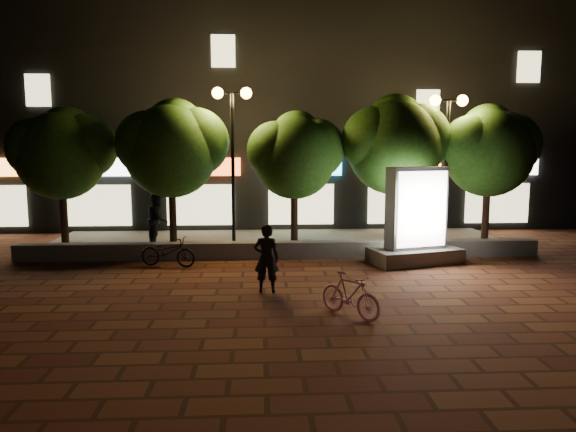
{
  "coord_description": "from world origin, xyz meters",
  "views": [
    {
      "loc": [
        -0.63,
        -11.96,
        3.46
      ],
      "look_at": [
        0.08,
        1.5,
        1.64
      ],
      "focal_mm": 32.99,
      "sensor_mm": 36.0,
      "label": 1
    }
  ],
  "objects": [
    {
      "name": "tree_right",
      "position": [
        3.86,
        5.46,
        3.57
      ],
      "size": [
        3.72,
        3.1,
        5.07
      ],
      "color": "#311D13",
      "rests_on": "sidewalk"
    },
    {
      "name": "building_block",
      "position": [
        -0.01,
        12.99,
        5.0
      ],
      "size": [
        28.0,
        8.12,
        11.3
      ],
      "color": "black",
      "rests_on": "ground"
    },
    {
      "name": "scooter_pink",
      "position": [
        1.17,
        -1.68,
        0.45
      ],
      "size": [
        1.3,
        1.41,
        0.9
      ],
      "primitive_type": "imported",
      "rotation": [
        0.0,
        0.0,
        0.71
      ],
      "color": "pink",
      "rests_on": "ground"
    },
    {
      "name": "pedestrian",
      "position": [
        -4.02,
        5.56,
        1.01
      ],
      "size": [
        0.71,
        0.91,
        1.86
      ],
      "primitive_type": "imported",
      "rotation": [
        0.0,
        0.0,
        1.56
      ],
      "color": "black",
      "rests_on": "sidewalk"
    },
    {
      "name": "tree_far_right",
      "position": [
        7.05,
        5.46,
        3.37
      ],
      "size": [
        3.48,
        2.9,
        4.76
      ],
      "color": "#311D13",
      "rests_on": "sidewalk"
    },
    {
      "name": "retaining_wall",
      "position": [
        0.0,
        4.0,
        0.25
      ],
      "size": [
        16.0,
        0.45,
        0.5
      ],
      "primitive_type": "cube",
      "color": "slate",
      "rests_on": "ground"
    },
    {
      "name": "tree_far_left",
      "position": [
        -6.95,
        5.46,
        3.29
      ],
      "size": [
        3.36,
        2.8,
        4.63
      ],
      "color": "#311D13",
      "rests_on": "sidewalk"
    },
    {
      "name": "tree_mid",
      "position": [
        0.55,
        5.46,
        3.22
      ],
      "size": [
        3.24,
        2.7,
        4.5
      ],
      "color": "#311D13",
      "rests_on": "sidewalk"
    },
    {
      "name": "tree_left",
      "position": [
        -3.45,
        5.46,
        3.44
      ],
      "size": [
        3.6,
        3.0,
        4.89
      ],
      "color": "#311D13",
      "rests_on": "sidewalk"
    },
    {
      "name": "ad_kiosk",
      "position": [
        3.91,
        3.1,
        1.14
      ],
      "size": [
        2.86,
        1.95,
        2.82
      ],
      "color": "slate",
      "rests_on": "ground"
    },
    {
      "name": "sidewalk",
      "position": [
        0.0,
        6.5,
        0.04
      ],
      "size": [
        16.0,
        5.0,
        0.08
      ],
      "primitive_type": "cube",
      "color": "slate",
      "rests_on": "ground"
    },
    {
      "name": "street_lamp_left",
      "position": [
        -1.5,
        5.2,
        4.03
      ],
      "size": [
        1.26,
        0.36,
        5.18
      ],
      "color": "black",
      "rests_on": "sidewalk"
    },
    {
      "name": "ground",
      "position": [
        0.0,
        0.0,
        0.0
      ],
      "size": [
        80.0,
        80.0,
        0.0
      ],
      "primitive_type": "plane",
      "color": "brown",
      "rests_on": "ground"
    },
    {
      "name": "scooter_parked",
      "position": [
        -3.27,
        3.0,
        0.43
      ],
      "size": [
        1.73,
        0.97,
        0.86
      ],
      "primitive_type": "imported",
      "rotation": [
        0.0,
        0.0,
        1.31
      ],
      "color": "black",
      "rests_on": "ground"
    },
    {
      "name": "street_lamp_right",
      "position": [
        5.5,
        5.2,
        3.89
      ],
      "size": [
        1.26,
        0.36,
        4.98
      ],
      "color": "black",
      "rests_on": "sidewalk"
    },
    {
      "name": "rider",
      "position": [
        -0.49,
        0.2,
        0.81
      ],
      "size": [
        0.62,
        0.44,
        1.63
      ],
      "primitive_type": "imported",
      "rotation": [
        0.0,
        0.0,
        3.06
      ],
      "color": "black",
      "rests_on": "ground"
    }
  ]
}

